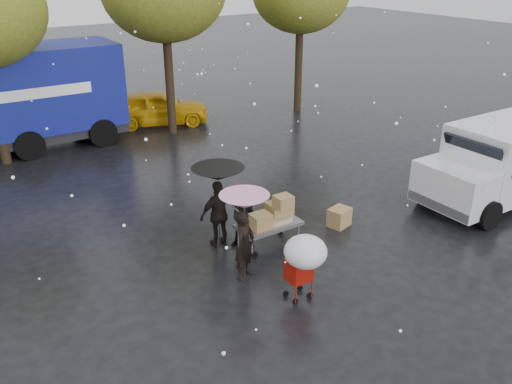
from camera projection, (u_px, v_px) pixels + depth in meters
ground at (263, 267)px, 11.97m from camera, size 90.00×90.00×0.00m
person_pink at (245, 245)px, 11.31m from camera, size 0.68×0.62×1.56m
person_middle at (246, 219)px, 12.53m from camera, size 0.90×0.85×1.46m
person_black at (219, 214)px, 12.56m from camera, size 0.97×0.44×1.64m
umbrella_pink at (244, 202)px, 10.90m from camera, size 1.03×1.03×1.93m
umbrella_black at (218, 174)px, 12.16m from camera, size 1.21×1.21×1.97m
vendor_cart at (272, 217)px, 12.62m from camera, size 1.52×0.80×1.27m
shopping_cart at (304, 255)px, 10.39m from camera, size 0.84×0.84×1.46m
white_van at (504, 160)px, 14.82m from camera, size 4.91×2.18×2.20m
blue_truck at (5, 102)px, 18.19m from camera, size 8.30×2.60×3.50m
box_ground_near at (339, 217)px, 13.70m from camera, size 0.62×0.55×0.48m
box_ground_far at (285, 214)px, 14.05m from camera, size 0.48×0.41×0.32m
yellow_taxi at (157, 108)px, 21.57m from camera, size 4.34×2.93×1.37m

